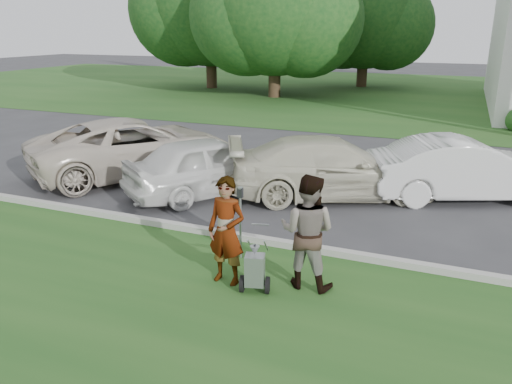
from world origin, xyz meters
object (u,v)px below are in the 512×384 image
Objects in this scene: car_d at (464,169)px; striping_cart at (255,271)px; car_c at (332,168)px; parking_meter_near at (240,214)px; person_left at (226,232)px; car_a at (135,146)px; tree_back at (365,20)px; tree_far at (209,5)px; tree_left at (275,12)px; car_b at (211,165)px; person_right at (307,232)px.

striping_cart is at bearing 131.04° from car_d.
striping_cart is at bearing 154.54° from car_c.
parking_meter_near is at bearing 108.92° from striping_cart.
car_a is (-5.50, 5.12, -0.11)m from person_left.
tree_far is at bearing -153.44° from tree_back.
car_d is (17.40, -19.78, -4.90)m from tree_far.
person_left is 0.97m from parking_meter_near.
car_a is at bearing -68.69° from tree_far.
tree_left reaches higher than car_a.
car_c is at bearing -144.43° from car_a.
car_b is (-2.33, 3.33, -0.13)m from parking_meter_near.
parking_meter_near is (-0.75, 1.09, 0.51)m from striping_cart.
car_b is 0.85× the size of car_c.
car_b reaches higher than striping_cart.
car_c is (8.21, -17.90, -4.33)m from tree_left.
car_b is (1.21, -26.89, -3.95)m from tree_back.
car_c is at bearing 81.16° from parking_meter_near.
striping_cart is at bearing 38.12° from person_right.
car_a is (-1.79, -26.05, -3.89)m from tree_back.
parking_meter_near is 0.30× the size of car_d.
person_right is at bearing 21.27° from striping_cart.
striping_cart is at bearing -70.43° from tree_left.
car_d is at bearing 54.62° from parking_meter_near.
tree_left reaches higher than car_b.
car_c is 1.12× the size of car_d.
person_right reaches higher than car_c.
person_left is at bearing 126.53° from car_d.
parking_meter_near is at bearing 176.16° from car_a.
person_left is 0.41× the size of car_b.
person_left is 1.36m from person_right.
car_a is 1.13× the size of car_c.
car_a is 6.00m from car_c.
car_d is (2.39, 5.99, -0.20)m from person_right.
person_right is at bearing 170.14° from car_b.
tree_left reaches higher than tree_back.
car_d is at bearing -55.83° from tree_left.
tree_far is 2.43× the size of car_d.
tree_far is at bearing -34.51° from car_a.
tree_back is (4.00, 8.00, -0.38)m from tree_left.
parking_meter_near is at bearing 144.91° from car_c.
tree_far is 6.15× the size of person_left.
car_a is at bearing 141.98° from parking_meter_near.
person_left reaches higher than striping_cart.
car_a reaches higher than car_c.
tree_back is 2.10× the size of car_b.
car_c is at bearing -65.37° from tree_left.
car_a is (-6.08, 5.26, 0.45)m from striping_cart.
striping_cart is 0.20× the size of car_c.
car_a is 9.27m from car_d.
tree_back is at bearing 63.43° from tree_left.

